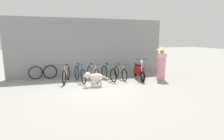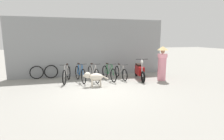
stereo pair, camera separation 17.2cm
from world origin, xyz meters
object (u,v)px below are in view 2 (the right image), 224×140
at_px(bicycle_4, 121,73).
at_px(bicycle_0, 67,75).
at_px(bicycle_2, 93,74).
at_px(bicycle_3, 109,73).
at_px(spare_tire_left, 37,72).
at_px(stray_dog, 94,77).
at_px(spare_tire_right, 51,72).
at_px(motorcycle, 140,71).
at_px(person_in_robes, 162,62).
at_px(bicycle_1, 80,74).

bearing_deg(bicycle_4, bicycle_0, -95.49).
xyz_separation_m(bicycle_2, bicycle_4, (1.45, 0.12, -0.05)).
relative_size(bicycle_3, spare_tire_left, 2.44).
height_order(stray_dog, spare_tire_right, spare_tire_right).
bearing_deg(bicycle_0, motorcycle, 96.56).
xyz_separation_m(bicycle_4, spare_tire_right, (-3.52, 1.04, 0.03)).
bearing_deg(bicycle_0, spare_tire_right, -130.90).
height_order(person_in_robes, spare_tire_right, person_in_robes).
xyz_separation_m(bicycle_0, bicycle_1, (0.64, -0.04, 0.01)).
bearing_deg(spare_tire_right, bicycle_1, -37.11).
distance_m(bicycle_3, spare_tire_left, 3.75).
height_order(bicycle_0, bicycle_2, bicycle_0).
distance_m(bicycle_1, bicycle_2, 0.64).
relative_size(bicycle_0, person_in_robes, 0.99).
distance_m(person_in_robes, spare_tire_right, 5.77).
xyz_separation_m(bicycle_3, spare_tire_right, (-2.87, 1.14, -0.00)).
distance_m(bicycle_0, bicycle_3, 2.08).
height_order(bicycle_4, spare_tire_right, bicycle_4).
xyz_separation_m(bicycle_3, stray_dog, (-0.92, -1.03, 0.07)).
bearing_deg(stray_dog, bicycle_2, -88.51).
bearing_deg(bicycle_1, spare_tire_right, -139.39).
bearing_deg(bicycle_4, spare_tire_left, -109.49).
height_order(bicycle_3, stray_dog, bicycle_3).
bearing_deg(stray_dog, bicycle_4, -136.05).
relative_size(stray_dog, person_in_robes, 0.65).
height_order(bicycle_3, motorcycle, motorcycle).
distance_m(bicycle_1, bicycle_4, 2.09).
height_order(bicycle_2, stray_dog, bicycle_2).
bearing_deg(person_in_robes, spare_tire_left, 27.57).
bearing_deg(stray_dog, bicycle_3, -123.56).
distance_m(bicycle_0, motorcycle, 3.65).
bearing_deg(motorcycle, bicycle_1, -86.56).
bearing_deg(bicycle_2, person_in_robes, 68.16).
height_order(bicycle_2, motorcycle, motorcycle).
height_order(motorcycle, stray_dog, motorcycle).
relative_size(bicycle_4, person_in_robes, 0.95).
xyz_separation_m(person_in_robes, spare_tire_right, (-5.44, 1.84, -0.58)).
bearing_deg(spare_tire_right, spare_tire_left, 179.77).
bearing_deg(bicycle_0, bicycle_3, 99.55).
distance_m(person_in_robes, spare_tire_left, 6.45).
xyz_separation_m(bicycle_1, person_in_robes, (4.01, -0.76, 0.56)).
bearing_deg(bicycle_3, motorcycle, 69.76).
bearing_deg(bicycle_0, spare_tire_left, -112.93).
height_order(bicycle_3, spare_tire_right, bicycle_3).
bearing_deg(stray_dog, person_in_robes, -166.28).
bearing_deg(bicycle_3, spare_tire_left, -118.47).
height_order(bicycle_4, person_in_robes, person_in_robes).
bearing_deg(bicycle_4, spare_tire_right, -112.09).
bearing_deg(bicycle_2, bicycle_3, 80.82).
bearing_deg(bicycle_3, spare_tire_right, -122.42).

